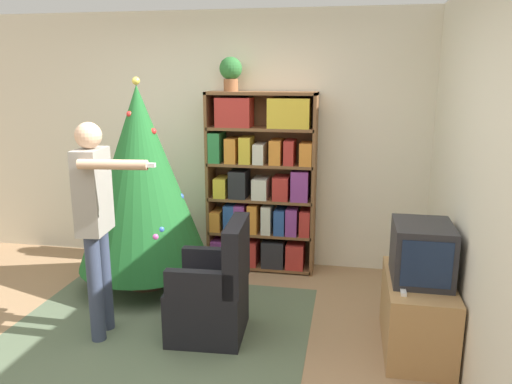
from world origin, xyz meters
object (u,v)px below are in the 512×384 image
christmas_tree (141,178)px  television (422,252)px  potted_plant (231,71)px  bookshelf (262,183)px  armchair (213,296)px  standing_person (96,213)px

christmas_tree → television: bearing=-15.9°
christmas_tree → potted_plant: (0.69, 0.66, 0.95)m
bookshelf → armchair: (-0.12, -1.42, -0.58)m
bookshelf → television: (1.39, -1.33, -0.15)m
potted_plant → bookshelf: bearing=-1.8°
christmas_tree → armchair: bearing=-41.4°
christmas_tree → bookshelf: bearing=32.8°
armchair → christmas_tree: bearing=-134.9°
armchair → bookshelf: bearing=171.5°
armchair → standing_person: standing_person is taller
christmas_tree → potted_plant: bearing=43.4°
christmas_tree → armchair: (0.88, -0.77, -0.73)m
television → christmas_tree: (-2.40, 0.68, 0.30)m
armchair → television: bearing=89.9°
television → standing_person: bearing=-174.0°
bookshelf → potted_plant: size_ratio=5.51×
standing_person → potted_plant: bearing=151.6°
christmas_tree → armchair: 1.38m
television → standing_person: (-2.36, -0.25, 0.23)m
armchair → potted_plant: potted_plant is taller
bookshelf → armchair: 1.54m
bookshelf → christmas_tree: christmas_tree is taller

